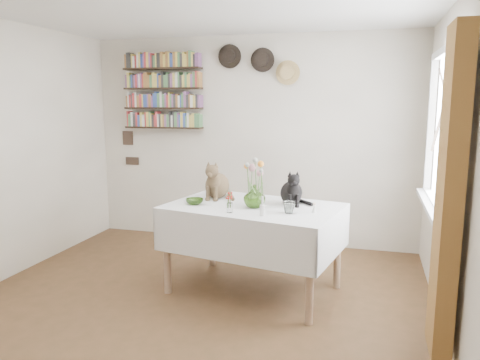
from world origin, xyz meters
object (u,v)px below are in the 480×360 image
(tabby_cat, at_px, (217,179))
(flower_vase, at_px, (255,196))
(black_cat, at_px, (291,187))
(dining_table, at_px, (254,227))
(bookshelf_unit, at_px, (163,92))

(tabby_cat, xyz_separation_m, flower_vase, (0.45, -0.31, -0.09))
(tabby_cat, height_order, flower_vase, tabby_cat)
(black_cat, distance_m, flower_vase, 0.37)
(dining_table, bearing_deg, flower_vase, -71.05)
(dining_table, relative_size, tabby_cat, 4.46)
(black_cat, height_order, flower_vase, black_cat)
(dining_table, bearing_deg, black_cat, 24.64)
(bookshelf_unit, bearing_deg, dining_table, -43.24)
(tabby_cat, height_order, bookshelf_unit, bookshelf_unit)
(flower_vase, bearing_deg, black_cat, 37.28)
(tabby_cat, xyz_separation_m, bookshelf_unit, (-1.10, 1.20, 0.85))
(tabby_cat, bearing_deg, bookshelf_unit, 135.09)
(bookshelf_unit, bearing_deg, tabby_cat, -47.45)
(black_cat, bearing_deg, tabby_cat, 154.78)
(dining_table, bearing_deg, tabby_cat, 151.05)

